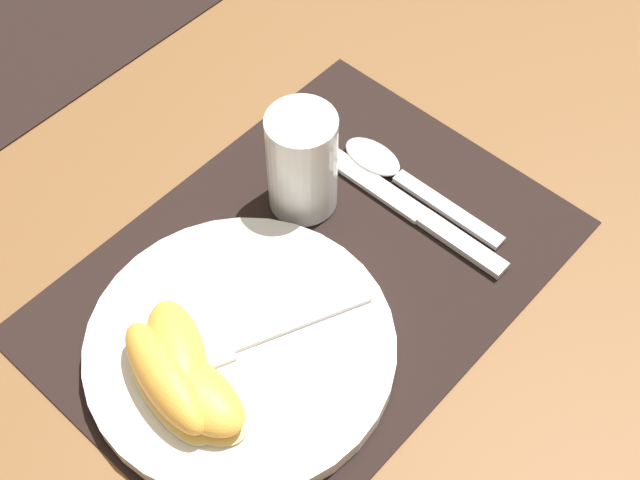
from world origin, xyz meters
name	(u,v)px	position (x,y,z in m)	size (l,w,h in m)	color
ground_plane	(307,278)	(0.00, 0.00, 0.00)	(3.00, 3.00, 0.00)	brown
placemat	(307,276)	(0.00, 0.00, 0.00)	(0.44, 0.31, 0.00)	black
placemat_far	(0,16)	(0.02, 0.47, 0.00)	(0.44, 0.31, 0.00)	black
plate	(241,348)	(-0.09, -0.01, 0.01)	(0.25, 0.25, 0.02)	white
juice_glass	(302,167)	(0.06, 0.06, 0.05)	(0.06, 0.06, 0.10)	silver
knife	(407,207)	(0.11, -0.02, 0.01)	(0.02, 0.22, 0.01)	silver
spoon	(392,170)	(0.13, 0.02, 0.01)	(0.03, 0.18, 0.01)	silver
fork	(240,342)	(-0.09, -0.01, 0.02)	(0.18, 0.10, 0.00)	silver
citrus_wedge_0	(177,356)	(-0.14, 0.01, 0.04)	(0.09, 0.11, 0.04)	#F4DB84
citrus_wedge_1	(167,380)	(-0.15, 0.00, 0.04)	(0.06, 0.12, 0.04)	#F4DB84
citrus_wedge_2	(193,394)	(-0.15, -0.02, 0.03)	(0.06, 0.10, 0.03)	#F4DB84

